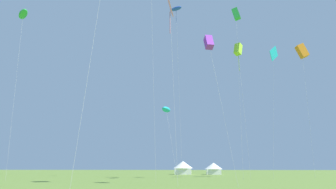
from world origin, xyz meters
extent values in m
cube|color=pink|center=(0.60, 28.23, 20.60)|extent=(0.85, 2.93, 2.85)
cylinder|color=#A9627C|center=(0.60, 28.23, 18.44)|extent=(0.09, 0.09, 2.84)
cylinder|color=#B2B2B7|center=(1.07, 27.00, 10.30)|extent=(0.95, 2.47, 20.61)
cube|color=#99DB2D|center=(10.92, 44.39, 21.47)|extent=(1.73, 1.82, 2.19)
cylinder|color=olive|center=(10.92, 44.39, 19.24)|extent=(0.07, 0.07, 3.36)
cylinder|color=#B2B2B7|center=(11.08, 43.36, 10.74)|extent=(0.33, 2.08, 21.48)
ellipsoid|color=#1EB7CC|center=(-1.46, 44.19, 11.11)|extent=(1.81, 3.34, 0.96)
cylinder|color=#B2B2B7|center=(-0.48, 42.98, 5.55)|extent=(1.98, 2.45, 11.11)
ellipsoid|color=green|center=(-24.96, 38.27, 26.64)|extent=(3.38, 3.61, 1.03)
cylinder|color=#B2B2B7|center=(-24.27, 37.83, 13.32)|extent=(1.40, 0.92, 26.64)
cube|color=orange|center=(23.88, 50.75, 23.27)|extent=(2.24, 1.43, 2.85)
cylinder|color=#B2B2B7|center=(23.38, 49.88, 11.64)|extent=(1.03, 1.76, 23.27)
cylinder|color=#B2B2B7|center=(-4.50, 17.40, 10.54)|extent=(1.18, 1.59, 21.08)
cube|color=green|center=(10.83, 43.46, 27.67)|extent=(1.64, 1.30, 2.15)
cylinder|color=#B2B2B7|center=(10.40, 42.32, 13.83)|extent=(0.87, 2.29, 27.67)
cube|color=#1EB7CC|center=(17.75, 47.68, 21.77)|extent=(2.01, 2.16, 2.78)
cylinder|color=#B2B2B7|center=(16.55, 46.80, 10.89)|extent=(2.44, 1.79, 21.78)
cube|color=purple|center=(5.05, 28.16, 15.67)|extent=(1.17, 1.58, 1.82)
cylinder|color=#B2B2B7|center=(6.11, 27.10, 7.83)|extent=(2.14, 2.15, 15.67)
cylinder|color=#B2B2B7|center=(-2.08, 32.49, 17.00)|extent=(1.34, 0.82, 34.00)
ellipsoid|color=blue|center=(-0.02, 49.67, 33.01)|extent=(2.60, 1.92, 0.83)
cylinder|color=#183599|center=(-0.02, 49.67, 31.21)|extent=(0.06, 0.06, 2.67)
cylinder|color=#B2B2B7|center=(0.42, 49.42, 16.50)|extent=(0.90, 0.52, 33.01)
cube|color=white|center=(-0.10, 73.83, 0.77)|extent=(4.11, 4.11, 1.54)
cone|color=white|center=(-0.10, 73.83, 2.44)|extent=(5.13, 5.13, 1.80)
cube|color=white|center=(7.67, 73.83, 0.67)|extent=(3.59, 3.59, 1.35)
cone|color=white|center=(7.67, 73.83, 2.13)|extent=(4.48, 4.48, 1.57)
camera|label=1|loc=(3.30, -2.63, 1.80)|focal=30.83mm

